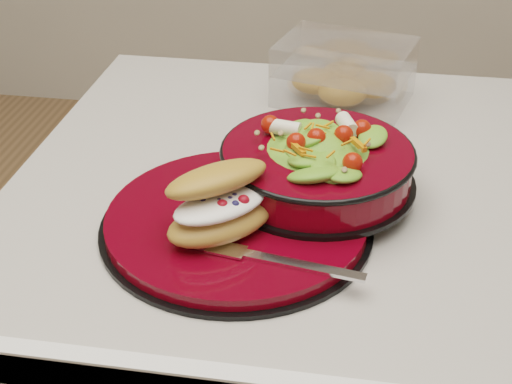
# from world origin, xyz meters

# --- Properties ---
(dinner_plate) EXTENTS (0.32, 0.32, 0.02)m
(dinner_plate) POSITION_xyz_m (-0.31, -0.14, 0.91)
(dinner_plate) COLOR black
(dinner_plate) RESTS_ON island_counter
(salad_bowl) EXTENTS (0.24, 0.24, 0.10)m
(salad_bowl) POSITION_xyz_m (-0.22, -0.05, 0.96)
(salad_bowl) COLOR black
(salad_bowl) RESTS_ON dinner_plate
(croissant) EXTENTS (0.14, 0.15, 0.08)m
(croissant) POSITION_xyz_m (-0.32, -0.17, 0.96)
(croissant) COLOR #C2823B
(croissant) RESTS_ON dinner_plate
(fork) EXTENTS (0.17, 0.05, 0.00)m
(fork) POSITION_xyz_m (-0.25, -0.22, 0.92)
(fork) COLOR silver
(fork) RESTS_ON dinner_plate
(pastry_box) EXTENTS (0.23, 0.19, 0.09)m
(pastry_box) POSITION_xyz_m (-0.21, 0.24, 0.94)
(pastry_box) COLOR white
(pastry_box) RESTS_ON island_counter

